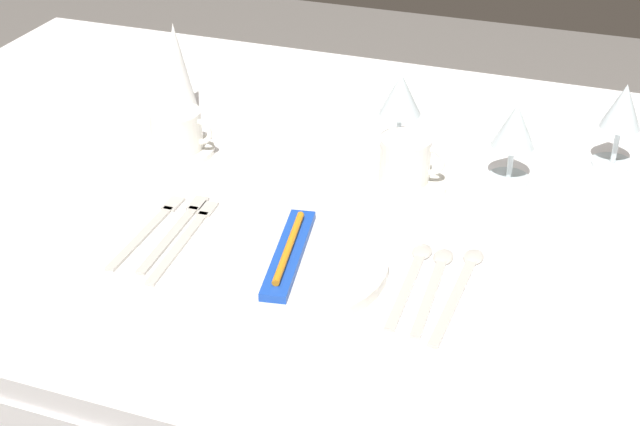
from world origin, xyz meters
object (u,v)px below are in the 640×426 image
(wine_glass_left, at_px, (515,130))
(wine_glass_far, at_px, (400,98))
(coffee_cup_left, at_px, (177,130))
(napkin_folded, at_px, (177,69))
(spoon_soup, at_px, (413,274))
(coffee_cup_right, at_px, (406,159))
(spoon_tea, at_px, (462,283))
(wine_glass_right, at_px, (622,111))
(dinner_plate, at_px, (291,263))
(fork_salad, at_px, (150,228))
(fork_outer, at_px, (186,237))
(fork_inner, at_px, (177,230))
(spoon_dessert, at_px, (435,280))
(toothbrush_package, at_px, (291,253))

(wine_glass_left, height_order, wine_glass_far, same)
(coffee_cup_left, height_order, napkin_folded, napkin_folded)
(spoon_soup, xyz_separation_m, coffee_cup_right, (-0.07, 0.24, 0.04))
(spoon_tea, distance_m, coffee_cup_right, 0.28)
(spoon_tea, bearing_deg, coffee_cup_left, 157.99)
(wine_glass_right, bearing_deg, wine_glass_left, -144.92)
(dinner_plate, bearing_deg, coffee_cup_left, 139.87)
(fork_salad, distance_m, coffee_cup_right, 0.41)
(fork_outer, xyz_separation_m, coffee_cup_right, (0.26, 0.26, 0.04))
(fork_inner, relative_size, wine_glass_far, 1.61)
(spoon_tea, xyz_separation_m, wine_glass_far, (-0.19, 0.37, 0.09))
(spoon_dessert, xyz_separation_m, wine_glass_far, (-0.15, 0.37, 0.09))
(wine_glass_right, distance_m, wine_glass_far, 0.36)
(spoon_soup, distance_m, wine_glass_left, 0.33)
(spoon_soup, relative_size, spoon_dessert, 1.00)
(spoon_tea, distance_m, wine_glass_far, 0.42)
(dinner_plate, relative_size, wine_glass_right, 1.89)
(fork_outer, distance_m, fork_salad, 0.06)
(fork_outer, relative_size, fork_inner, 1.04)
(fork_outer, xyz_separation_m, wine_glass_left, (0.41, 0.33, 0.09))
(fork_salad, relative_size, spoon_tea, 0.91)
(coffee_cup_right, bearing_deg, toothbrush_package, -107.45)
(fork_inner, distance_m, wine_glass_right, 0.73)
(dinner_plate, distance_m, coffee_cup_left, 0.40)
(coffee_cup_left, bearing_deg, fork_outer, -60.61)
(wine_glass_right, bearing_deg, fork_outer, -142.26)
(fork_salad, xyz_separation_m, wine_glass_right, (0.63, 0.44, 0.10))
(coffee_cup_left, bearing_deg, spoon_soup, -24.88)
(spoon_soup, distance_m, spoon_dessert, 0.03)
(spoon_soup, xyz_separation_m, wine_glass_left, (0.08, 0.31, 0.09))
(toothbrush_package, bearing_deg, dinner_plate, -104.04)
(fork_inner, xyz_separation_m, spoon_tea, (0.42, 0.01, 0.00))
(coffee_cup_right, height_order, wine_glass_far, wine_glass_far)
(fork_inner, distance_m, coffee_cup_right, 0.38)
(fork_outer, relative_size, coffee_cup_right, 2.12)
(toothbrush_package, bearing_deg, spoon_dessert, 10.81)
(spoon_tea, relative_size, napkin_folded, 1.31)
(toothbrush_package, height_order, napkin_folded, napkin_folded)
(toothbrush_package, height_order, spoon_dessert, toothbrush_package)
(wine_glass_far, bearing_deg, fork_inner, -122.17)
(fork_salad, height_order, wine_glass_right, wine_glass_right)
(spoon_tea, bearing_deg, dinner_plate, -169.91)
(dinner_plate, distance_m, fork_inner, 0.20)
(wine_glass_left, xyz_separation_m, napkin_folded, (-0.62, 0.05, -0.00))
(dinner_plate, relative_size, coffee_cup_right, 2.59)
(spoon_dessert, height_order, wine_glass_right, wine_glass_right)
(spoon_tea, bearing_deg, wine_glass_left, 87.68)
(wine_glass_far, bearing_deg, spoon_soup, -71.78)
(dinner_plate, xyz_separation_m, spoon_soup, (0.16, 0.04, -0.01))
(spoon_soup, xyz_separation_m, wine_glass_right, (0.23, 0.42, 0.10))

